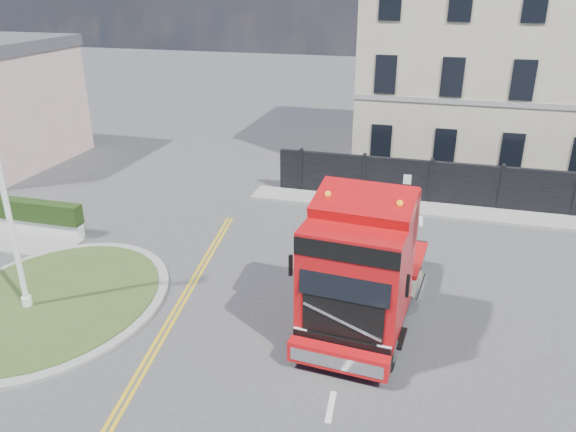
% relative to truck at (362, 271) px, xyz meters
% --- Properties ---
extents(ground, '(120.00, 120.00, 0.00)m').
position_rel_truck_xyz_m(ground, '(-2.51, 1.74, -1.89)').
color(ground, '#424244').
rests_on(ground, ground).
extents(traffic_island, '(6.80, 6.80, 0.17)m').
position_rel_truck_xyz_m(traffic_island, '(-9.51, -1.26, -1.81)').
color(traffic_island, gray).
rests_on(traffic_island, ground).
extents(hoarding_fence, '(18.80, 0.25, 2.00)m').
position_rel_truck_xyz_m(hoarding_fence, '(4.04, 10.74, -0.89)').
color(hoarding_fence, black).
rests_on(hoarding_fence, ground).
extents(georgian_building, '(12.30, 10.30, 12.80)m').
position_rel_truck_xyz_m(georgian_building, '(3.49, 18.24, 3.89)').
color(georgian_building, beige).
rests_on(georgian_building, ground).
extents(pavement_far, '(20.00, 1.60, 0.12)m').
position_rel_truck_xyz_m(pavement_far, '(3.49, 9.84, -1.83)').
color(pavement_far, gray).
rests_on(pavement_far, ground).
extents(truck, '(3.18, 7.22, 4.21)m').
position_rel_truck_xyz_m(truck, '(0.00, 0.00, 0.00)').
color(truck, black).
rests_on(truck, ground).
extents(lamppost_island, '(0.23, 0.47, 7.57)m').
position_rel_truck_xyz_m(lamppost_island, '(-10.03, -1.76, 2.05)').
color(lamppost_island, white).
rests_on(lamppost_island, ground).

